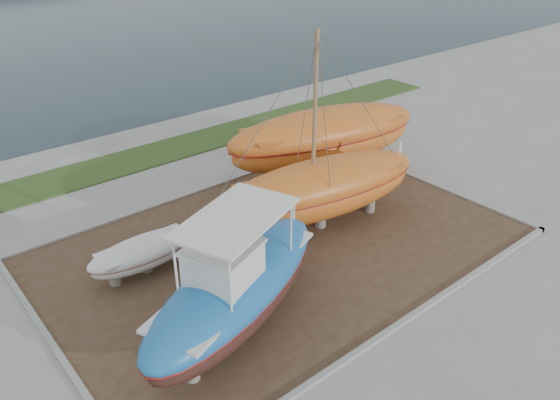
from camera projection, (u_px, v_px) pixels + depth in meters
ground at (354, 293)px, 19.18m from camera, size 140.00×140.00×0.00m
dirt_patch at (282, 245)px, 21.87m from camera, size 18.00×12.00×0.06m
curb_frame at (282, 244)px, 21.85m from camera, size 18.60×12.60×0.15m
grass_strip at (146, 156)px, 29.66m from camera, size 44.00×3.00×0.08m
blue_caique at (236, 276)px, 16.57m from camera, size 8.84×5.56×4.07m
white_dinghy at (145, 256)px, 20.00m from camera, size 4.33×1.64×1.30m
orange_sailboat at (324, 136)px, 21.19m from camera, size 9.44×4.17×8.17m
orange_bare_hull at (324, 144)px, 26.74m from camera, size 10.72×5.12×3.38m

